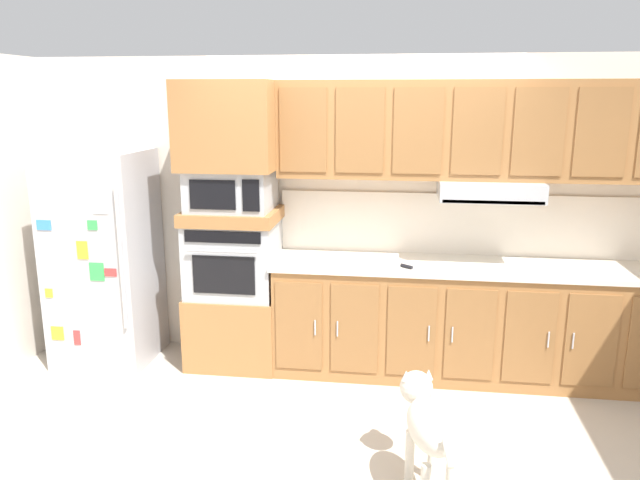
# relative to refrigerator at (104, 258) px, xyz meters

# --- Properties ---
(ground_plane) EXTENTS (9.60, 9.60, 0.00)m
(ground_plane) POSITION_rel_refrigerator_xyz_m (2.08, -0.68, -0.88)
(ground_plane) COLOR #B2A899
(back_kitchen_wall) EXTENTS (6.20, 0.12, 2.50)m
(back_kitchen_wall) POSITION_rel_refrigerator_xyz_m (2.08, 0.43, 0.37)
(back_kitchen_wall) COLOR silver
(back_kitchen_wall) RESTS_ON ground
(refrigerator) EXTENTS (0.76, 0.73, 1.76)m
(refrigerator) POSITION_rel_refrigerator_xyz_m (0.00, 0.00, 0.00)
(refrigerator) COLOR #ADADB2
(refrigerator) RESTS_ON ground
(oven_base_cabinet) EXTENTS (0.74, 0.62, 0.60)m
(oven_base_cabinet) POSITION_rel_refrigerator_xyz_m (1.09, 0.07, -0.58)
(oven_base_cabinet) COLOR #996638
(oven_base_cabinet) RESTS_ON ground
(built_in_oven) EXTENTS (0.70, 0.62, 0.60)m
(built_in_oven) POSITION_rel_refrigerator_xyz_m (1.09, 0.07, 0.02)
(built_in_oven) COLOR #A8AAAF
(built_in_oven) RESTS_ON oven_base_cabinet
(appliance_mid_shelf) EXTENTS (0.74, 0.62, 0.10)m
(appliance_mid_shelf) POSITION_rel_refrigerator_xyz_m (1.09, 0.07, 0.37)
(appliance_mid_shelf) COLOR #996638
(appliance_mid_shelf) RESTS_ON built_in_oven
(microwave) EXTENTS (0.64, 0.54, 0.32)m
(microwave) POSITION_rel_refrigerator_xyz_m (1.09, 0.07, 0.58)
(microwave) COLOR #A8AAAF
(microwave) RESTS_ON appliance_mid_shelf
(appliance_upper_cabinet) EXTENTS (0.74, 0.62, 0.68)m
(appliance_upper_cabinet) POSITION_rel_refrigerator_xyz_m (1.09, 0.07, 1.08)
(appliance_upper_cabinet) COLOR #996638
(appliance_upper_cabinet) RESTS_ON microwave
(lower_cabinet_run) EXTENTS (3.00, 0.63, 0.88)m
(lower_cabinet_run) POSITION_rel_refrigerator_xyz_m (2.96, 0.07, -0.44)
(lower_cabinet_run) COLOR #996638
(lower_cabinet_run) RESTS_ON ground
(countertop_slab) EXTENTS (3.04, 0.64, 0.04)m
(countertop_slab) POSITION_rel_refrigerator_xyz_m (2.96, 0.07, 0.02)
(countertop_slab) COLOR silver
(countertop_slab) RESTS_ON lower_cabinet_run
(backsplash_panel) EXTENTS (3.04, 0.02, 0.50)m
(backsplash_panel) POSITION_rel_refrigerator_xyz_m (2.96, 0.36, 0.29)
(backsplash_panel) COLOR white
(backsplash_panel) RESTS_ON countertop_slab
(upper_cabinet_with_hood) EXTENTS (3.00, 0.48, 0.88)m
(upper_cabinet_with_hood) POSITION_rel_refrigerator_xyz_m (2.97, 0.19, 1.02)
(upper_cabinet_with_hood) COLOR #996638
(upper_cabinet_with_hood) RESTS_ON backsplash_panel
(screwdriver) EXTENTS (0.17, 0.17, 0.03)m
(screwdriver) POSITION_rel_refrigerator_xyz_m (2.49, -0.11, 0.05)
(screwdriver) COLOR black
(screwdriver) RESTS_ON countertop_slab
(dog) EXTENTS (0.35, 0.82, 0.63)m
(dog) POSITION_rel_refrigerator_xyz_m (2.61, -1.48, -0.45)
(dog) COLOR beige
(dog) RESTS_ON ground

